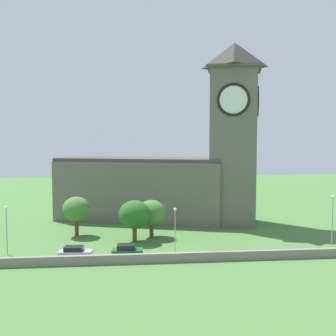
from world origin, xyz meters
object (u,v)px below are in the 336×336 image
object	(u,v)px
streetlamp_west_end	(6,222)
streetlamp_central	(333,213)
streetlamp_west_mid	(175,222)
tree_by_tower	(151,213)
car_silver	(75,252)
tree_riverside_west	(76,209)
church	(175,168)
car_green	(127,251)
tree_riverside_east	(135,215)

from	to	relation	value
streetlamp_west_end	streetlamp_central	world-z (taller)	streetlamp_central
streetlamp_west_mid	tree_by_tower	distance (m)	9.21
car_silver	streetlamp_west_end	bearing A→B (deg)	164.83
streetlamp_west_end	tree_riverside_west	world-z (taller)	streetlamp_west_end
tree_by_tower	church	bearing A→B (deg)	66.56
car_green	tree_riverside_west	world-z (taller)	tree_riverside_west
car_green	tree_riverside_east	size ratio (longest dim) A/B	0.65
tree_riverside_west	tree_riverside_east	xyz separation A→B (m)	(9.68, -4.85, -0.18)
church	tree_riverside_east	xyz separation A→B (m)	(-8.26, -15.13, -6.27)
tree_by_tower	tree_riverside_east	xyz separation A→B (m)	(-2.85, -2.64, 0.27)
tree_riverside_east	tree_by_tower	bearing A→B (deg)	42.87
streetlamp_central	tree_by_tower	size ratio (longest dim) A/B	1.25
car_silver	streetlamp_west_end	world-z (taller)	streetlamp_west_end
streetlamp_west_end	streetlamp_west_mid	world-z (taller)	streetlamp_west_end
streetlamp_central	tree_riverside_east	world-z (taller)	streetlamp_central
car_green	church	bearing A→B (deg)	68.04
car_green	tree_riverside_west	distance (m)	16.06
tree_riverside_west	tree_by_tower	bearing A→B (deg)	-9.97
car_silver	streetlamp_west_end	size ratio (longest dim) A/B	0.67
streetlamp_central	tree_riverside_west	bearing A→B (deg)	165.45
church	tree_riverside_east	distance (m)	18.34
streetlamp_central	tree_by_tower	xyz separation A→B (m)	(-27.17, 8.10, -1.03)
car_silver	tree_riverside_west	size ratio (longest dim) A/B	0.69
tree_by_tower	streetlamp_west_end	bearing A→B (deg)	-159.47
car_silver	car_green	size ratio (longest dim) A/B	1.06
car_green	tree_riverside_west	xyz separation A→B (m)	(-8.50, 13.13, 3.63)
church	tree_riverside_east	size ratio (longest dim) A/B	6.14
streetlamp_west_mid	tree_riverside_east	xyz separation A→B (m)	(-5.75, 6.10, 0.01)
streetlamp_west_mid	streetlamp_central	distance (m)	24.28
church	tree_riverside_west	bearing A→B (deg)	-150.18
car_green	tree_by_tower	bearing A→B (deg)	69.77
church	tree_riverside_east	bearing A→B (deg)	-118.63
car_green	streetlamp_west_end	distance (m)	17.61
church	car_green	bearing A→B (deg)	-111.96
car_green	streetlamp_central	distance (m)	31.61
streetlamp_central	tree_riverside_east	xyz separation A→B (m)	(-30.02, 5.46, -0.76)
car_green	tree_riverside_east	xyz separation A→B (m)	(1.18, 8.29, 3.45)
car_silver	tree_riverside_east	size ratio (longest dim) A/B	0.69
streetlamp_west_end	tree_riverside_west	size ratio (longest dim) A/B	1.04
streetlamp_west_end	car_silver	bearing A→B (deg)	-15.17
streetlamp_central	tree_by_tower	world-z (taller)	streetlamp_central
streetlamp_central	tree_riverside_east	size ratio (longest dim) A/B	1.17
church	car_green	world-z (taller)	church
streetlamp_central	tree_riverside_west	xyz separation A→B (m)	(-39.70, 10.31, -0.58)
streetlamp_west_mid	tree_riverside_east	size ratio (longest dim) A/B	0.97
streetlamp_west_end	streetlamp_west_mid	bearing A→B (deg)	-2.13
streetlamp_central	tree_by_tower	bearing A→B (deg)	163.39
streetlamp_central	car_silver	bearing A→B (deg)	-176.42
tree_by_tower	tree_riverside_west	distance (m)	12.73
tree_by_tower	car_green	bearing A→B (deg)	-110.23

